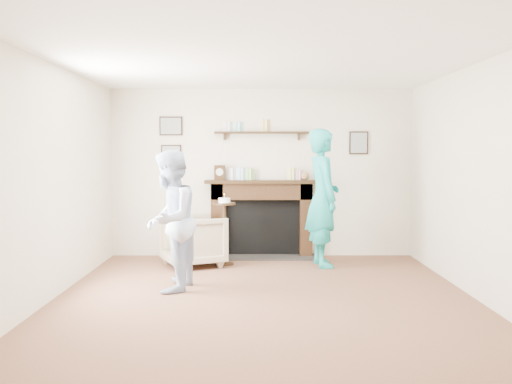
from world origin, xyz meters
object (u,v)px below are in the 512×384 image
armchair (194,266)px  man (170,290)px  pedestal_table (224,221)px  woman (322,266)px

armchair → man: man is taller
man → pedestal_table: (0.54, 1.49, 0.61)m
armchair → man: bearing=151.2°
man → woman: size_ratio=0.84×
woman → pedestal_table: pedestal_table is taller
woman → man: bearing=117.5°
pedestal_table → woman: bearing=-3.8°
man → woman: bearing=134.1°
armchair → woman: size_ratio=0.41×
pedestal_table → armchair: bearing=-168.5°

